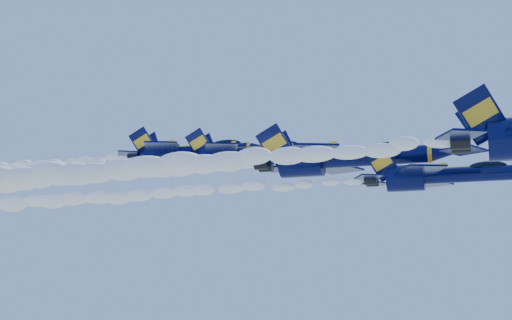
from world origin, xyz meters
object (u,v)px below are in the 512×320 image
(jet_third, at_px, (341,158))
(jet_fourth, at_px, (247,153))
(jet_fifth, at_px, (190,152))
(jet_second, at_px, (441,175))

(jet_third, height_order, jet_fourth, jet_fourth)
(jet_third, distance_m, jet_fifth, 31.46)
(jet_fourth, relative_size, jet_fifth, 0.89)
(jet_second, xyz_separation_m, jet_third, (-9.22, 3.35, 2.68))
(jet_fifth, bearing_deg, jet_fourth, -34.00)
(jet_third, height_order, jet_fifth, jet_fifth)
(jet_fifth, bearing_deg, jet_third, -39.01)
(jet_second, distance_m, jet_fourth, 28.65)
(jet_fourth, xyz_separation_m, jet_fifth, (-10.28, 6.93, 2.12))
(jet_second, xyz_separation_m, jet_fifth, (-33.24, 22.81, 8.54))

